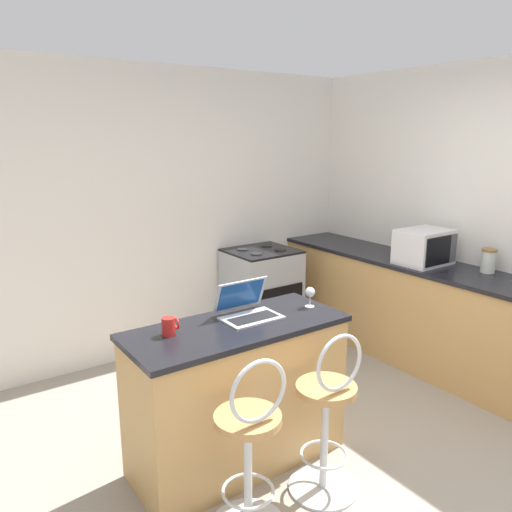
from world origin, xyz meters
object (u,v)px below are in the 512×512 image
at_px(bar_stool_far, 327,419).
at_px(stove_range, 262,295).
at_px(bar_stool_near, 250,452).
at_px(mug_red, 169,326).
at_px(wine_glass_tall, 310,293).
at_px(laptop, 247,308).
at_px(mug_blue, 396,248).
at_px(microwave, 424,247).
at_px(storage_jar, 488,261).

bearing_deg(bar_stool_far, stove_range, 63.79).
relative_size(bar_stool_far, stove_range, 1.07).
distance_m(bar_stool_near, mug_red, 0.80).
xyz_separation_m(mug_red, wine_glass_tall, (0.95, -0.09, 0.04)).
height_order(laptop, mug_blue, laptop).
distance_m(bar_stool_near, microwave, 2.57).
bearing_deg(storage_jar, stove_range, 121.02).
bearing_deg(laptop, stove_range, 51.53).
height_order(laptop, storage_jar, laptop).
xyz_separation_m(bar_stool_near, storage_jar, (2.56, 0.32, 0.55)).
distance_m(stove_range, mug_blue, 1.37).
relative_size(laptop, mug_red, 3.43).
bearing_deg(stove_range, microwave, -55.87).
relative_size(bar_stool_far, wine_glass_tall, 7.43).
height_order(bar_stool_far, mug_blue, mug_blue).
height_order(bar_stool_far, wine_glass_tall, wine_glass_tall).
height_order(stove_range, mug_red, mug_red).
xyz_separation_m(laptop, storage_jar, (2.17, -0.28, 0.04)).
xyz_separation_m(laptop, microwave, (1.98, 0.19, 0.10)).
bearing_deg(stove_range, bar_stool_far, -116.21).
relative_size(stove_range, mug_blue, 9.38).
height_order(laptop, mug_red, laptop).
xyz_separation_m(wine_glass_tall, mug_blue, (1.68, 0.70, -0.05)).
bearing_deg(stove_range, mug_blue, -40.39).
bearing_deg(mug_blue, mug_red, -167.01).
bearing_deg(wine_glass_tall, storage_jar, -6.25).
height_order(stove_range, wine_glass_tall, wine_glass_tall).
bearing_deg(mug_red, bar_stool_far, -42.37).
bearing_deg(storage_jar, bar_stool_near, -172.90).
xyz_separation_m(bar_stool_far, mug_blue, (1.97, 1.21, 0.50)).
height_order(laptop, microwave, microwave).
bearing_deg(mug_red, wine_glass_tall, -5.45).
bearing_deg(mug_blue, laptop, -163.99).
bearing_deg(bar_stool_far, wine_glass_tall, 59.86).
bearing_deg(microwave, laptop, -174.40).
relative_size(mug_red, wine_glass_tall, 0.78).
relative_size(bar_stool_far, microwave, 2.19).
bearing_deg(stove_range, wine_glass_tall, -114.84).
height_order(laptop, stove_range, laptop).
bearing_deg(storage_jar, bar_stool_far, -171.09).
distance_m(stove_range, storage_jar, 2.08).
bearing_deg(bar_stool_far, mug_blue, 31.45).
height_order(mug_red, wine_glass_tall, wine_glass_tall).
bearing_deg(stove_range, bar_stool_near, -126.87).
bearing_deg(bar_stool_far, storage_jar, 8.91).
distance_m(mug_red, storage_jar, 2.71).
distance_m(stove_range, wine_glass_tall, 1.77).
bearing_deg(laptop, storage_jar, -7.44).
bearing_deg(mug_blue, microwave, -107.85).
xyz_separation_m(laptop, stove_range, (1.14, 1.43, -0.51)).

